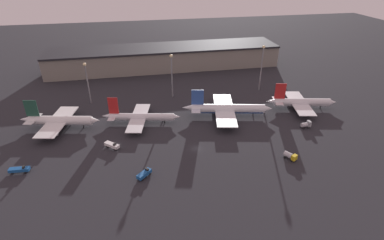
{
  "coord_description": "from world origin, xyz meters",
  "views": [
    {
      "loc": [
        -22.62,
        -103.65,
        71.78
      ],
      "look_at": [
        1.08,
        14.45,
        6.0
      ],
      "focal_mm": 28.0,
      "sensor_mm": 36.0,
      "label": 1
    }
  ],
  "objects_px": {
    "airplane_3": "(301,102)",
    "service_vehicle_1": "(19,170)",
    "airplane_1": "(141,117)",
    "airplane_0": "(60,121)",
    "service_vehicle_3": "(306,125)",
    "airplane_2": "(227,109)",
    "service_vehicle_0": "(112,145)",
    "service_vehicle_2": "(144,174)",
    "service_vehicle_4": "(290,156)"
  },
  "relations": [
    {
      "from": "airplane_3",
      "to": "service_vehicle_1",
      "type": "relative_size",
      "value": 5.01
    },
    {
      "from": "airplane_1",
      "to": "airplane_0",
      "type": "bearing_deg",
      "value": -171.44
    },
    {
      "from": "airplane_1",
      "to": "service_vehicle_1",
      "type": "bearing_deg",
      "value": -135.06
    },
    {
      "from": "service_vehicle_3",
      "to": "airplane_3",
      "type": "bearing_deg",
      "value": 64.92
    },
    {
      "from": "airplane_0",
      "to": "airplane_2",
      "type": "bearing_deg",
      "value": 9.41
    },
    {
      "from": "airplane_1",
      "to": "service_vehicle_0",
      "type": "distance_m",
      "value": 24.15
    },
    {
      "from": "airplane_2",
      "to": "service_vehicle_0",
      "type": "height_order",
      "value": "airplane_2"
    },
    {
      "from": "service_vehicle_3",
      "to": "service_vehicle_0",
      "type": "bearing_deg",
      "value": 176.64
    },
    {
      "from": "service_vehicle_0",
      "to": "service_vehicle_2",
      "type": "distance_m",
      "value": 25.31
    },
    {
      "from": "service_vehicle_3",
      "to": "service_vehicle_4",
      "type": "bearing_deg",
      "value": -134.63
    },
    {
      "from": "airplane_2",
      "to": "service_vehicle_2",
      "type": "height_order",
      "value": "airplane_2"
    },
    {
      "from": "airplane_2",
      "to": "airplane_3",
      "type": "distance_m",
      "value": 41.27
    },
    {
      "from": "airplane_1",
      "to": "service_vehicle_2",
      "type": "relative_size",
      "value": 6.36
    },
    {
      "from": "service_vehicle_1",
      "to": "service_vehicle_0",
      "type": "bearing_deg",
      "value": 20.73
    },
    {
      "from": "service_vehicle_0",
      "to": "service_vehicle_4",
      "type": "height_order",
      "value": "service_vehicle_0"
    },
    {
      "from": "airplane_2",
      "to": "service_vehicle_0",
      "type": "distance_m",
      "value": 59.78
    },
    {
      "from": "airplane_0",
      "to": "service_vehicle_3",
      "type": "bearing_deg",
      "value": 0.63
    },
    {
      "from": "airplane_1",
      "to": "service_vehicle_1",
      "type": "relative_size",
      "value": 5.12
    },
    {
      "from": "service_vehicle_1",
      "to": "service_vehicle_4",
      "type": "distance_m",
      "value": 104.93
    },
    {
      "from": "service_vehicle_0",
      "to": "service_vehicle_1",
      "type": "bearing_deg",
      "value": -121.35
    },
    {
      "from": "airplane_1",
      "to": "service_vehicle_4",
      "type": "height_order",
      "value": "airplane_1"
    },
    {
      "from": "service_vehicle_0",
      "to": "service_vehicle_2",
      "type": "relative_size",
      "value": 1.11
    },
    {
      "from": "service_vehicle_4",
      "to": "service_vehicle_2",
      "type": "bearing_deg",
      "value": -122.22
    },
    {
      "from": "airplane_1",
      "to": "airplane_2",
      "type": "xyz_separation_m",
      "value": [
        43.52,
        -1.44,
        0.84
      ]
    },
    {
      "from": "airplane_2",
      "to": "airplane_3",
      "type": "bearing_deg",
      "value": 12.44
    },
    {
      "from": "airplane_3",
      "to": "service_vehicle_3",
      "type": "relative_size",
      "value": 8.13
    },
    {
      "from": "airplane_0",
      "to": "service_vehicle_4",
      "type": "bearing_deg",
      "value": -13.31
    },
    {
      "from": "service_vehicle_1",
      "to": "airplane_3",
      "type": "bearing_deg",
      "value": 16.4
    },
    {
      "from": "airplane_2",
      "to": "service_vehicle_3",
      "type": "distance_m",
      "value": 38.55
    },
    {
      "from": "service_vehicle_1",
      "to": "airplane_1",
      "type": "bearing_deg",
      "value": 36.8
    },
    {
      "from": "airplane_0",
      "to": "airplane_2",
      "type": "height_order",
      "value": "airplane_0"
    },
    {
      "from": "airplane_1",
      "to": "airplane_3",
      "type": "relative_size",
      "value": 1.02
    },
    {
      "from": "service_vehicle_1",
      "to": "service_vehicle_3",
      "type": "relative_size",
      "value": 1.62
    },
    {
      "from": "airplane_1",
      "to": "service_vehicle_4",
      "type": "bearing_deg",
      "value": -24.67
    },
    {
      "from": "airplane_0",
      "to": "airplane_1",
      "type": "distance_m",
      "value": 37.8
    },
    {
      "from": "service_vehicle_2",
      "to": "airplane_0",
      "type": "bearing_deg",
      "value": 85.65
    },
    {
      "from": "airplane_2",
      "to": "service_vehicle_4",
      "type": "xyz_separation_m",
      "value": [
        13.76,
        -41.27,
        -2.24
      ]
    },
    {
      "from": "service_vehicle_0",
      "to": "airplane_0",
      "type": "bearing_deg",
      "value": 179.34
    },
    {
      "from": "service_vehicle_0",
      "to": "airplane_2",
      "type": "bearing_deg",
      "value": 60.07
    },
    {
      "from": "service_vehicle_2",
      "to": "service_vehicle_3",
      "type": "distance_m",
      "value": 80.53
    },
    {
      "from": "service_vehicle_1",
      "to": "service_vehicle_4",
      "type": "relative_size",
      "value": 1.35
    },
    {
      "from": "service_vehicle_4",
      "to": "airplane_1",
      "type": "bearing_deg",
      "value": -158.46
    },
    {
      "from": "airplane_1",
      "to": "service_vehicle_0",
      "type": "bearing_deg",
      "value": -111.19
    },
    {
      "from": "service_vehicle_0",
      "to": "service_vehicle_3",
      "type": "relative_size",
      "value": 1.45
    },
    {
      "from": "airplane_0",
      "to": "service_vehicle_2",
      "type": "height_order",
      "value": "airplane_0"
    },
    {
      "from": "service_vehicle_3",
      "to": "service_vehicle_1",
      "type": "bearing_deg",
      "value": -178.53
    },
    {
      "from": "service_vehicle_2",
      "to": "service_vehicle_0",
      "type": "bearing_deg",
      "value": 75.25
    },
    {
      "from": "airplane_2",
      "to": "service_vehicle_0",
      "type": "xyz_separation_m",
      "value": [
        -56.72,
        -18.71,
        -2.55
      ]
    },
    {
      "from": "service_vehicle_0",
      "to": "service_vehicle_4",
      "type": "xyz_separation_m",
      "value": [
        70.48,
        -22.56,
        0.31
      ]
    },
    {
      "from": "airplane_3",
      "to": "service_vehicle_2",
      "type": "distance_m",
      "value": 94.99
    }
  ]
}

